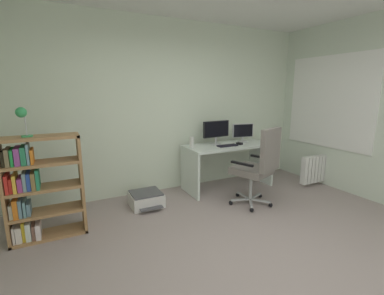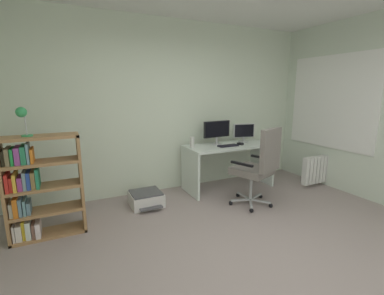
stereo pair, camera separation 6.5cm
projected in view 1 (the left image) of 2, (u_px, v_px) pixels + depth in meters
The scene contains 15 objects.
ground_plane at pixel (254, 264), 2.65m from camera, with size 5.19×4.60×0.02m, color gray.
wall_back at pixel (164, 108), 4.41m from camera, with size 5.19×0.10×2.75m, color silver.
window_pane at pixel (330, 102), 4.60m from camera, with size 0.01×1.52×1.46m, color white.
window_frame at pixel (329, 102), 4.60m from camera, with size 0.02×1.60×1.54m, color white.
desk at pixel (228, 156), 4.61m from camera, with size 1.49×0.66×0.76m.
monitor_main at pixel (216, 130), 4.53m from camera, with size 0.50×0.18×0.40m.
monitor_secondary at pixel (243, 132), 4.79m from camera, with size 0.39×0.18×0.32m.
keyboard at pixel (227, 146), 4.43m from camera, with size 0.34×0.13×0.02m, color black.
computer_mouse at pixel (240, 144), 4.56m from camera, with size 0.06×0.10×0.03m, color black.
desktop_speaker at pixel (192, 142), 4.31m from camera, with size 0.07×0.07×0.17m, color silver.
office_chair at pixel (259, 164), 3.83m from camera, with size 0.64×0.70×1.15m.
bookshelf at pixel (36, 190), 2.99m from camera, with size 0.79×0.30×1.17m.
desk_lamp at pixel (22, 116), 2.80m from camera, with size 0.14×0.11×0.31m.
printer at pixel (146, 199), 3.94m from camera, with size 0.45×0.50×0.21m.
radiator at pixel (319, 168), 4.80m from camera, with size 0.81×0.10×0.48m.
Camera 1 is at (-1.60, -1.83, 1.65)m, focal length 25.33 mm.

